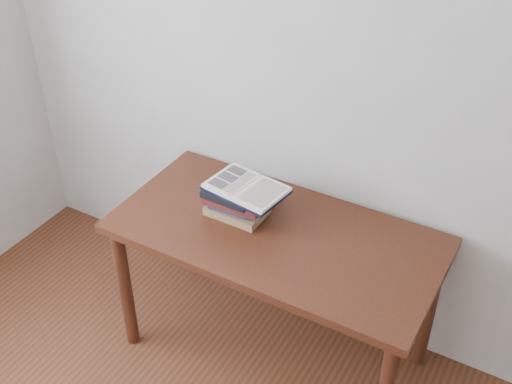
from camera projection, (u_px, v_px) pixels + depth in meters
The scene contains 3 objects.
desk at pixel (275, 250), 2.71m from camera, with size 1.37×0.68×0.73m.
book_stack at pixel (236, 201), 2.72m from camera, with size 0.26×0.19×0.13m.
open_book at pixel (247, 188), 2.66m from camera, with size 0.35×0.27×0.03m.
Camera 1 is at (0.87, -0.45, 2.41)m, focal length 45.00 mm.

